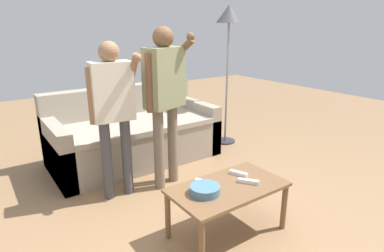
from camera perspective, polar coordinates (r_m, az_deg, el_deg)
ground_plane at (r=2.77m, az=0.63°, el=-17.02°), size 12.00×12.00×0.00m
couch at (r=3.93m, az=-10.37°, el=-1.64°), size 1.92×0.94×0.85m
coffee_table at (r=2.50m, az=6.40°, el=-11.70°), size 0.88×0.49×0.41m
snack_bowl at (r=2.35m, az=2.32°, el=-11.25°), size 0.22×0.22×0.06m
game_remote_nunchuk at (r=2.33m, az=2.55°, el=-11.69°), size 0.06×0.09×0.05m
floor_lamp at (r=4.28m, az=6.56°, el=17.37°), size 0.33×0.33×1.82m
player_left at (r=2.93m, az=-13.88°, el=3.94°), size 0.42×0.36×1.45m
player_center at (r=3.07m, az=-4.87°, el=6.42°), size 0.50×0.31×1.56m
game_remote_wand_near at (r=2.53m, az=10.02°, el=-9.68°), size 0.12×0.15×0.03m
game_remote_wand_far at (r=2.65m, az=8.26°, el=-8.34°), size 0.09×0.15×0.03m
game_remote_wand_spare at (r=2.48m, az=2.40°, el=-9.97°), size 0.12×0.16×0.03m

